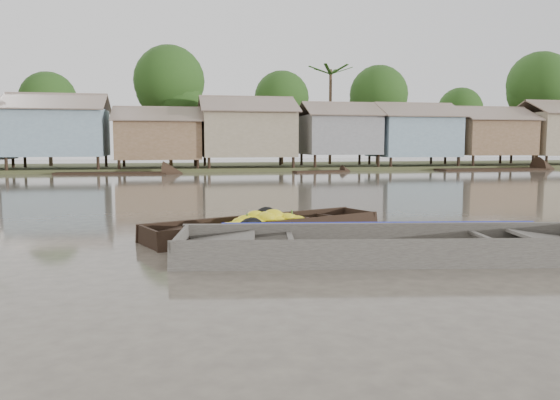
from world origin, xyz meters
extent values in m
plane|color=#4A4239|center=(0.00, 0.00, 0.00)|extent=(120.00, 120.00, 0.00)
cube|color=#384723|center=(0.00, 33.00, 0.00)|extent=(120.00, 12.00, 0.50)
cube|color=#7692A3|center=(-10.50, 29.50, 2.70)|extent=(6.20, 5.20, 3.20)
cube|color=brown|center=(-10.50, 28.10, 4.75)|extent=(6.60, 3.02, 1.28)
cube|color=brown|center=(-10.50, 30.90, 4.75)|extent=(6.60, 3.02, 1.28)
cube|color=brown|center=(-3.80, 29.50, 2.20)|extent=(5.80, 4.60, 2.70)
cube|color=brown|center=(-3.80, 28.26, 4.00)|extent=(6.20, 2.67, 1.14)
cube|color=brown|center=(-3.80, 30.74, 4.00)|extent=(6.20, 2.67, 1.14)
cube|color=gray|center=(2.50, 29.50, 2.65)|extent=(6.50, 5.30, 3.30)
cube|color=brown|center=(2.50, 28.07, 4.75)|extent=(6.90, 3.08, 1.31)
cube|color=brown|center=(2.50, 30.93, 4.75)|extent=(6.90, 3.08, 1.31)
cube|color=gray|center=(9.50, 29.50, 2.60)|extent=(5.40, 4.70, 2.90)
cube|color=brown|center=(9.50, 28.23, 4.50)|extent=(5.80, 2.73, 1.17)
cube|color=brown|center=(9.50, 30.77, 4.50)|extent=(5.80, 2.73, 1.17)
cube|color=#7692A3|center=(15.50, 29.50, 2.50)|extent=(6.00, 5.00, 3.10)
cube|color=brown|center=(15.50, 28.15, 4.50)|extent=(6.40, 2.90, 1.24)
cube|color=brown|center=(15.50, 30.85, 4.50)|extent=(6.40, 2.90, 1.24)
cube|color=brown|center=(22.00, 29.50, 2.45)|extent=(5.70, 4.90, 2.80)
cube|color=brown|center=(22.00, 28.18, 4.30)|extent=(6.10, 2.85, 1.21)
cube|color=brown|center=(22.00, 30.82, 4.30)|extent=(6.10, 2.85, 1.21)
cube|color=gray|center=(28.50, 29.50, 2.70)|extent=(6.30, 5.10, 3.40)
cube|color=brown|center=(28.50, 30.88, 4.85)|extent=(6.70, 2.96, 1.26)
cylinder|color=#473323|center=(-12.00, 34.00, 2.45)|extent=(0.28, 0.28, 4.90)
sphere|color=#143A12|center=(-12.00, 34.00, 5.25)|extent=(4.20, 4.20, 4.20)
cylinder|color=#473323|center=(-3.00, 33.00, 3.15)|extent=(0.28, 0.28, 6.30)
sphere|color=#143A12|center=(-3.00, 33.00, 6.75)|extent=(5.40, 5.40, 5.40)
cylinder|color=#473323|center=(6.00, 34.00, 2.62)|extent=(0.28, 0.28, 5.25)
sphere|color=#143A12|center=(6.00, 34.00, 5.62)|extent=(4.50, 4.50, 4.50)
cylinder|color=#473323|center=(14.00, 33.00, 2.80)|extent=(0.28, 0.28, 5.60)
sphere|color=#143A12|center=(14.00, 33.00, 6.00)|extent=(4.80, 4.80, 4.80)
cylinder|color=#473323|center=(22.00, 34.00, 2.27)|extent=(0.28, 0.28, 4.55)
sphere|color=#143A12|center=(22.00, 34.00, 4.88)|extent=(3.90, 3.90, 3.90)
cylinder|color=#473323|center=(29.00, 33.00, 3.32)|extent=(0.28, 0.28, 6.65)
sphere|color=#143A12|center=(29.00, 33.00, 7.12)|extent=(5.70, 5.70, 5.70)
cylinder|color=#473323|center=(10.00, 33.50, 4.00)|extent=(0.24, 0.24, 8.00)
cube|color=black|center=(-0.97, 1.35, -0.08)|extent=(5.34, 2.94, 0.08)
cube|color=black|center=(-1.19, 1.89, 0.13)|extent=(5.12, 2.17, 0.51)
cube|color=black|center=(-0.76, 0.81, 0.13)|extent=(5.12, 2.17, 0.51)
cube|color=black|center=(1.51, 2.34, 0.13)|extent=(0.50, 1.12, 0.48)
cube|color=black|center=(1.08, 2.17, 0.19)|extent=(1.24, 1.29, 0.19)
cube|color=black|center=(-3.45, 0.35, 0.13)|extent=(0.50, 1.12, 0.48)
cube|color=black|center=(-3.02, 0.52, 0.19)|extent=(1.24, 1.29, 0.19)
cube|color=black|center=(-2.16, 0.87, 0.23)|extent=(0.52, 1.09, 0.05)
cube|color=black|center=(0.21, 1.82, 0.23)|extent=(0.52, 1.09, 0.05)
ellipsoid|color=yellow|center=(-1.57, 1.17, 0.30)|extent=(0.44, 0.38, 0.23)
ellipsoid|color=yellow|center=(-1.85, 1.13, 0.21)|extent=(0.47, 0.41, 0.25)
ellipsoid|color=yellow|center=(-1.33, 1.51, 0.30)|extent=(0.41, 0.35, 0.21)
ellipsoid|color=yellow|center=(-1.71, 1.01, 0.23)|extent=(0.52, 0.44, 0.27)
ellipsoid|color=yellow|center=(-1.23, 1.30, 0.42)|extent=(0.49, 0.42, 0.25)
ellipsoid|color=yellow|center=(-0.77, 1.08, 0.19)|extent=(0.42, 0.36, 0.22)
ellipsoid|color=yellow|center=(-0.63, 1.43, 0.34)|extent=(0.48, 0.41, 0.25)
ellipsoid|color=yellow|center=(-0.25, 1.49, 0.26)|extent=(0.48, 0.41, 0.25)
ellipsoid|color=yellow|center=(-1.64, 0.74, 0.12)|extent=(0.41, 0.35, 0.21)
ellipsoid|color=yellow|center=(-1.46, 0.85, 0.17)|extent=(0.50, 0.43, 0.26)
ellipsoid|color=yellow|center=(-0.87, 1.74, 0.23)|extent=(0.45, 0.38, 0.23)
ellipsoid|color=yellow|center=(-0.87, 1.28, 0.33)|extent=(0.46, 0.40, 0.24)
ellipsoid|color=yellow|center=(-1.45, 1.21, 0.33)|extent=(0.52, 0.44, 0.27)
ellipsoid|color=yellow|center=(-1.00, 1.18, 0.39)|extent=(0.49, 0.42, 0.26)
ellipsoid|color=yellow|center=(-0.50, 1.37, 0.36)|extent=(0.41, 0.35, 0.21)
ellipsoid|color=yellow|center=(-1.20, 1.52, 0.26)|extent=(0.42, 0.36, 0.22)
ellipsoid|color=yellow|center=(-0.33, 1.83, 0.25)|extent=(0.51, 0.43, 0.26)
ellipsoid|color=yellow|center=(-1.48, 0.93, 0.23)|extent=(0.46, 0.39, 0.24)
ellipsoid|color=yellow|center=(-1.19, 0.98, 0.29)|extent=(0.40, 0.34, 0.21)
ellipsoid|color=yellow|center=(-1.79, 0.97, 0.14)|extent=(0.40, 0.34, 0.21)
ellipsoid|color=yellow|center=(-1.06, 1.44, 0.33)|extent=(0.49, 0.42, 0.26)
ellipsoid|color=yellow|center=(-1.57, 0.91, 0.22)|extent=(0.52, 0.44, 0.27)
ellipsoid|color=yellow|center=(-0.84, 1.79, 0.22)|extent=(0.43, 0.37, 0.22)
ellipsoid|color=yellow|center=(-0.82, 1.37, 0.42)|extent=(0.53, 0.45, 0.27)
ellipsoid|color=yellow|center=(-1.51, 0.83, 0.18)|extent=(0.51, 0.44, 0.26)
ellipsoid|color=yellow|center=(-0.50, 1.83, 0.20)|extent=(0.45, 0.39, 0.23)
ellipsoid|color=yellow|center=(0.01, 1.38, 0.17)|extent=(0.43, 0.37, 0.22)
ellipsoid|color=yellow|center=(-1.22, 1.38, 0.31)|extent=(0.46, 0.39, 0.24)
ellipsoid|color=yellow|center=(-1.19, 1.46, 0.30)|extent=(0.46, 0.39, 0.24)
ellipsoid|color=yellow|center=(-1.14, 1.20, 0.34)|extent=(0.48, 0.41, 0.25)
ellipsoid|color=yellow|center=(-0.75, 1.25, 0.29)|extent=(0.45, 0.39, 0.23)
ellipsoid|color=yellow|center=(-0.98, 1.44, 0.40)|extent=(0.40, 0.34, 0.21)
cylinder|color=#3F6626|center=(-1.42, 1.17, 0.41)|extent=(0.04, 0.04, 0.17)
cylinder|color=#3F6626|center=(-0.79, 1.42, 0.41)|extent=(0.04, 0.04, 0.17)
cylinder|color=#3F6626|center=(-0.34, 1.60, 0.41)|extent=(0.04, 0.04, 0.17)
torus|color=black|center=(-0.86, 2.10, 0.15)|extent=(0.77, 0.44, 0.75)
torus|color=black|center=(-1.45, 0.45, 0.15)|extent=(0.75, 0.44, 0.74)
cube|color=#3A3531|center=(0.78, -1.41, -0.08)|extent=(7.52, 2.73, 0.08)
cube|color=#3A3531|center=(0.92, -0.52, 0.18)|extent=(7.46, 1.36, 0.60)
cube|color=#3A3531|center=(0.63, -2.30, 0.18)|extent=(7.46, 1.36, 0.60)
cube|color=#3A3531|center=(3.78, -1.90, 0.25)|extent=(1.51, 1.77, 0.24)
cube|color=#3A3531|center=(-2.86, -0.83, 0.18)|extent=(0.35, 1.82, 0.57)
cube|color=#3A3531|center=(-2.23, -0.93, 0.25)|extent=(1.51, 1.77, 0.24)
cube|color=#3A3531|center=(-0.96, -1.13, 0.30)|extent=(0.38, 1.76, 0.05)
cube|color=#3A3531|center=(2.51, -1.69, 0.30)|extent=(0.38, 1.76, 0.05)
cube|color=#665E54|center=(0.78, -1.41, -0.03)|extent=(5.76, 2.31, 0.02)
cube|color=#0F1A9D|center=(0.93, -0.46, 0.41)|extent=(6.02, 1.05, 0.15)
torus|color=olive|center=(2.45, -1.99, -0.01)|extent=(0.42, 0.42, 0.06)
torus|color=olive|center=(2.45, -1.99, 0.03)|extent=(0.34, 0.34, 0.06)
cube|color=black|center=(20.18, 25.99, -0.05)|extent=(8.32, 1.90, 0.35)
cube|color=black|center=(6.94, 25.54, -0.05)|extent=(3.82, 1.49, 0.35)
cube|color=black|center=(-6.72, 26.19, -0.05)|extent=(7.26, 2.64, 0.35)
camera|label=1|loc=(-3.00, -10.32, 2.01)|focal=35.00mm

